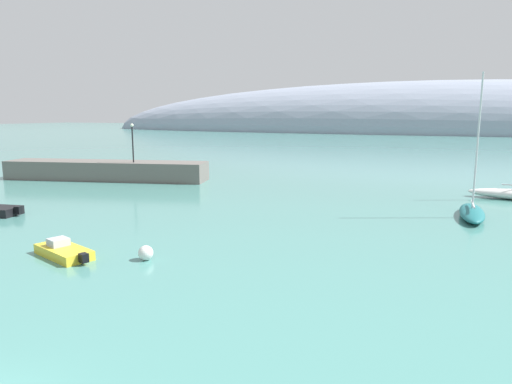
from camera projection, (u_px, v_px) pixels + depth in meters
The scene contains 6 objects.
breakwater_rocks at pixel (106, 170), 52.68m from camera, with size 23.43×4.07×2.16m, color #66605B.
distant_ridge at pixel (422, 132), 186.09m from camera, with size 300.57×58.29×41.32m, color #8E99AD.
sailboat_teal_near_shore at pixel (472, 211), 33.40m from camera, with size 1.85×6.79×10.44m.
motorboat_yellow_foreground at pixel (64, 251), 24.34m from camera, with size 4.29×2.66×0.91m.
mooring_buoy_white at pixel (146, 253), 23.75m from camera, with size 0.78×0.78×0.78m, color silver.
harbor_lamp_post at pixel (133, 139), 50.66m from camera, with size 0.36×0.36×4.32m.
Camera 1 is at (10.73, -6.16, 7.54)m, focal length 31.99 mm.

